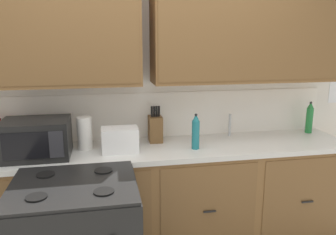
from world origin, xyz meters
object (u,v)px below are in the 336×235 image
object	(u,v)px
toaster	(120,140)
knife_block	(155,128)
microwave	(36,138)
paper_towel_roll	(85,133)
bottle_green	(309,118)
bottle_teal	(196,132)

from	to	relation	value
toaster	knife_block	xyz separation A→B (m)	(0.31, 0.21, 0.02)
microwave	paper_towel_roll	world-z (taller)	microwave
toaster	knife_block	size ratio (longest dim) A/B	0.90
microwave	toaster	distance (m)	0.61
paper_towel_roll	toaster	bearing A→B (deg)	-22.38
microwave	knife_block	size ratio (longest dim) A/B	1.55
bottle_green	bottle_teal	size ratio (longest dim) A/B	1.03
bottle_green	bottle_teal	world-z (taller)	bottle_green
knife_block	paper_towel_roll	world-z (taller)	knife_block
paper_towel_roll	bottle_teal	bearing A→B (deg)	-10.56
toaster	knife_block	world-z (taller)	knife_block
microwave	knife_block	xyz separation A→B (m)	(0.92, 0.21, -0.02)
microwave	bottle_green	bearing A→B (deg)	5.20
microwave	knife_block	distance (m)	0.94
microwave	knife_block	bearing A→B (deg)	12.83
microwave	paper_towel_roll	distance (m)	0.36
toaster	paper_towel_roll	world-z (taller)	paper_towel_roll
bottle_green	bottle_teal	distance (m)	1.19
paper_towel_roll	microwave	bearing A→B (deg)	-161.50
knife_block	bottle_green	size ratio (longest dim) A/B	1.06
knife_block	bottle_green	distance (m)	1.45
knife_block	paper_towel_roll	bearing A→B (deg)	-170.65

